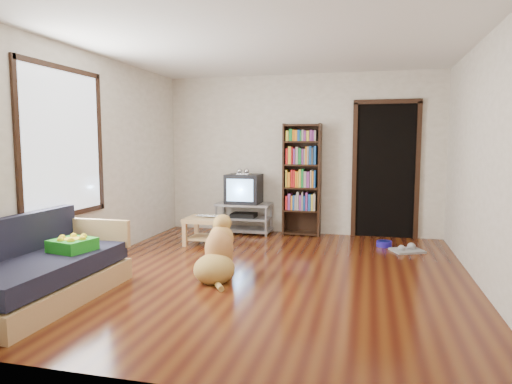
% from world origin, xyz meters
% --- Properties ---
extents(ground, '(5.00, 5.00, 0.00)m').
position_xyz_m(ground, '(0.00, 0.00, 0.00)').
color(ground, '#58280F').
rests_on(ground, ground).
extents(ceiling, '(5.00, 5.00, 0.00)m').
position_xyz_m(ceiling, '(0.00, 0.00, 2.60)').
color(ceiling, white).
rests_on(ceiling, ground).
extents(wall_back, '(4.50, 0.00, 4.50)m').
position_xyz_m(wall_back, '(0.00, 2.50, 1.30)').
color(wall_back, silver).
rests_on(wall_back, ground).
extents(wall_front, '(4.50, 0.00, 4.50)m').
position_xyz_m(wall_front, '(0.00, -2.50, 1.30)').
color(wall_front, silver).
rests_on(wall_front, ground).
extents(wall_left, '(0.00, 5.00, 5.00)m').
position_xyz_m(wall_left, '(-2.25, 0.00, 1.30)').
color(wall_left, silver).
rests_on(wall_left, ground).
extents(wall_right, '(0.00, 5.00, 5.00)m').
position_xyz_m(wall_right, '(2.25, 0.00, 1.30)').
color(wall_right, silver).
rests_on(wall_right, ground).
extents(green_cushion, '(0.43, 0.43, 0.12)m').
position_xyz_m(green_cushion, '(-1.75, -1.08, 0.48)').
color(green_cushion, '#26951B').
rests_on(green_cushion, sofa).
extents(laptop, '(0.34, 0.24, 0.03)m').
position_xyz_m(laptop, '(-1.23, 1.28, 0.41)').
color(laptop, silver).
rests_on(laptop, coffee_table).
extents(dog_bowl, '(0.22, 0.22, 0.08)m').
position_xyz_m(dog_bowl, '(1.34, 1.77, 0.04)').
color(dog_bowl, '#211596').
rests_on(dog_bowl, ground).
extents(grey_rag, '(0.50, 0.46, 0.03)m').
position_xyz_m(grey_rag, '(1.64, 1.52, 0.01)').
color(grey_rag, gray).
rests_on(grey_rag, ground).
extents(window, '(0.03, 1.46, 1.70)m').
position_xyz_m(window, '(-2.23, -0.50, 1.50)').
color(window, white).
rests_on(window, wall_left).
extents(doorway, '(1.03, 0.05, 2.19)m').
position_xyz_m(doorway, '(1.35, 2.48, 1.12)').
color(doorway, black).
rests_on(doorway, wall_back).
extents(tv_stand, '(0.90, 0.45, 0.50)m').
position_xyz_m(tv_stand, '(-0.90, 2.25, 0.27)').
color(tv_stand, '#99999E').
rests_on(tv_stand, ground).
extents(crt_tv, '(0.55, 0.52, 0.58)m').
position_xyz_m(crt_tv, '(-0.90, 2.27, 0.74)').
color(crt_tv, black).
rests_on(crt_tv, tv_stand).
extents(bookshelf, '(0.60, 0.30, 1.80)m').
position_xyz_m(bookshelf, '(0.05, 2.34, 1.00)').
color(bookshelf, black).
rests_on(bookshelf, ground).
extents(sofa, '(0.80, 1.80, 0.80)m').
position_xyz_m(sofa, '(-1.87, -1.38, 0.26)').
color(sofa, tan).
rests_on(sofa, ground).
extents(coffee_table, '(0.55, 0.55, 0.40)m').
position_xyz_m(coffee_table, '(-1.23, 1.31, 0.28)').
color(coffee_table, tan).
rests_on(coffee_table, ground).
extents(dog, '(0.45, 0.86, 0.71)m').
position_xyz_m(dog, '(-0.49, -0.29, 0.26)').
color(dog, '#B48545').
rests_on(dog, ground).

